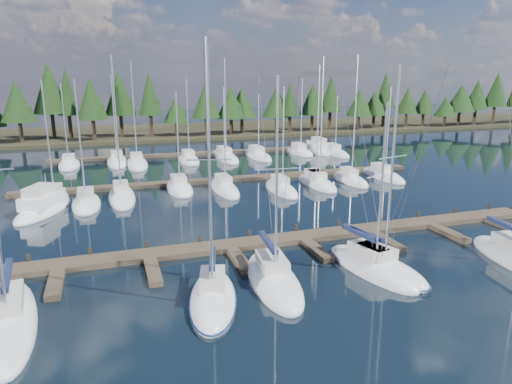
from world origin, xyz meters
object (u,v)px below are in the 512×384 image
object	(u,v)px
main_dock	(304,240)
motor_yacht_left	(43,207)
motor_yacht_right	(317,150)
front_sailboat_2	(274,279)
front_sailboat_3	(371,267)
front_sailboat_4	(380,267)
front_sailboat_0	(10,321)
front_sailboat_1	(213,298)

from	to	relation	value
main_dock	motor_yacht_left	distance (m)	25.59
motor_yacht_right	main_dock	bearing A→B (deg)	-117.10
front_sailboat_2	motor_yacht_right	world-z (taller)	front_sailboat_2
front_sailboat_3	front_sailboat_2	bearing A→B (deg)	178.23
front_sailboat_3	main_dock	bearing A→B (deg)	108.39
main_dock	motor_yacht_right	size ratio (longest dim) A/B	5.11
main_dock	motor_yacht_left	xyz separation A→B (m)	(-20.52, 15.28, 0.29)
front_sailboat_3	front_sailboat_4	distance (m)	0.56
front_sailboat_2	motor_yacht_right	bearing A→B (deg)	61.16
front_sailboat_0	front_sailboat_4	world-z (taller)	front_sailboat_0
front_sailboat_1	front_sailboat_2	distance (m)	4.41
motor_yacht_left	front_sailboat_0	bearing A→B (deg)	-88.16
front_sailboat_2	front_sailboat_1	bearing A→B (deg)	-163.48
front_sailboat_3	motor_yacht_right	size ratio (longest dim) A/B	1.40
main_dock	front_sailboat_1	bearing A→B (deg)	-140.91
motor_yacht_left	main_dock	bearing A→B (deg)	-36.67
motor_yacht_right	front_sailboat_3	bearing A→B (deg)	-111.40
front_sailboat_2	front_sailboat_4	xyz separation A→B (m)	(7.43, -0.53, 0.01)
front_sailboat_3	motor_yacht_right	world-z (taller)	front_sailboat_3
front_sailboat_1	front_sailboat_4	bearing A→B (deg)	3.55
main_dock	front_sailboat_0	world-z (taller)	front_sailboat_0
front_sailboat_1	front_sailboat_4	size ratio (longest dim) A/B	1.08
front_sailboat_0	front_sailboat_2	world-z (taller)	front_sailboat_0
front_sailboat_4	front_sailboat_2	bearing A→B (deg)	175.91
front_sailboat_1	motor_yacht_left	world-z (taller)	front_sailboat_1
front_sailboat_0	motor_yacht_left	bearing A→B (deg)	91.84
front_sailboat_1	motor_yacht_right	xyz separation A→B (m)	(28.71, 45.73, 0.17)
main_dock	front_sailboat_0	size ratio (longest dim) A/B	2.85
front_sailboat_0	motor_yacht_left	distance (m)	21.86
front_sailboat_1	front_sailboat_3	bearing A→B (deg)	5.29
motor_yacht_right	front_sailboat_4	bearing A→B (deg)	-110.76
front_sailboat_1	front_sailboat_2	world-z (taller)	front_sailboat_1
motor_yacht_right	motor_yacht_left	bearing A→B (deg)	-150.12
main_dock	front_sailboat_3	bearing A→B (deg)	-71.61
front_sailboat_0	front_sailboat_3	size ratio (longest dim) A/B	1.28
front_sailboat_1	front_sailboat_0	bearing A→B (deg)	175.63
front_sailboat_1	motor_yacht_right	distance (m)	54.00
motor_yacht_left	motor_yacht_right	xyz separation A→B (m)	(40.15, 23.07, -0.02)
front_sailboat_0	motor_yacht_left	xyz separation A→B (m)	(-0.70, 21.84, 0.20)
front_sailboat_0	front_sailboat_4	xyz separation A→B (m)	(22.39, -0.10, -0.00)
front_sailboat_0	motor_yacht_right	xyz separation A→B (m)	(39.45, 44.91, 0.18)
front_sailboat_2	motor_yacht_left	size ratio (longest dim) A/B	1.46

